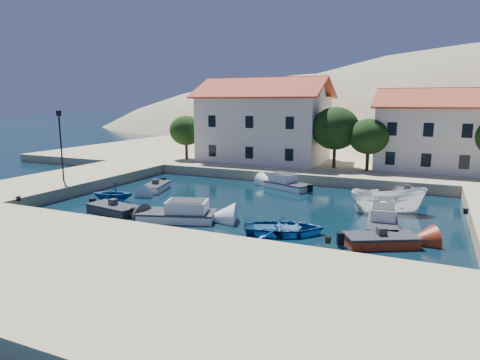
% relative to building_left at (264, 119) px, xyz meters
% --- Properties ---
extents(ground, '(400.00, 400.00, 0.00)m').
position_rel_building_left_xyz_m(ground, '(6.00, -28.00, -5.94)').
color(ground, black).
rests_on(ground, ground).
extents(quay_south, '(52.00, 12.00, 1.00)m').
position_rel_building_left_xyz_m(quay_south, '(6.00, -34.00, -5.44)').
color(quay_south, tan).
rests_on(quay_south, ground).
extents(quay_west, '(8.00, 20.00, 1.00)m').
position_rel_building_left_xyz_m(quay_west, '(-13.00, -18.00, -5.44)').
color(quay_west, tan).
rests_on(quay_west, ground).
extents(quay_north, '(80.00, 36.00, 1.00)m').
position_rel_building_left_xyz_m(quay_north, '(8.00, 10.00, -5.44)').
color(quay_north, tan).
rests_on(quay_north, ground).
extents(hills, '(254.00, 176.00, 99.00)m').
position_rel_building_left_xyz_m(hills, '(26.64, 95.62, -29.34)').
color(hills, gray).
rests_on(hills, ground).
extents(building_left, '(14.70, 9.45, 9.70)m').
position_rel_building_left_xyz_m(building_left, '(0.00, 0.00, 0.00)').
color(building_left, beige).
rests_on(building_left, quay_north).
extents(building_mid, '(10.50, 8.40, 8.30)m').
position_rel_building_left_xyz_m(building_mid, '(18.00, 1.00, -0.71)').
color(building_mid, beige).
rests_on(building_mid, quay_north).
extents(trees, '(37.30, 5.30, 6.45)m').
position_rel_building_left_xyz_m(trees, '(10.51, -2.54, -1.10)').
color(trees, '#382314').
rests_on(trees, quay_north).
extents(lamppost, '(0.35, 0.25, 6.22)m').
position_rel_building_left_xyz_m(lamppost, '(-11.50, -20.00, -1.18)').
color(lamppost, black).
rests_on(lamppost, quay_west).
extents(bollards, '(29.36, 9.56, 0.30)m').
position_rel_building_left_xyz_m(bollards, '(8.80, -24.13, -4.79)').
color(bollards, black).
rests_on(bollards, ground).
extents(motorboat_grey_sw, '(4.25, 2.42, 1.25)m').
position_rel_building_left_xyz_m(motorboat_grey_sw, '(-2.40, -24.11, -5.64)').
color(motorboat_grey_sw, '#323237').
rests_on(motorboat_grey_sw, ground).
extents(cabin_cruiser_south, '(5.65, 3.72, 1.60)m').
position_rel_building_left_xyz_m(cabin_cruiser_south, '(2.87, -23.83, -5.46)').
color(cabin_cruiser_south, white).
rests_on(cabin_cruiser_south, ground).
extents(rowboat_south, '(5.86, 5.04, 1.02)m').
position_rel_building_left_xyz_m(rowboat_south, '(10.53, -23.64, -5.94)').
color(rowboat_south, '#1A5190').
rests_on(rowboat_south, ground).
extents(motorboat_red_se, '(4.37, 3.46, 1.25)m').
position_rel_building_left_xyz_m(motorboat_red_se, '(16.20, -23.49, -5.64)').
color(motorboat_red_se, maroon).
rests_on(motorboat_red_se, ground).
extents(cabin_cruiser_east, '(2.24, 4.60, 1.60)m').
position_rel_building_left_xyz_m(cabin_cruiser_east, '(15.94, -20.43, -5.46)').
color(cabin_cruiser_east, white).
rests_on(cabin_cruiser_east, ground).
extents(boat_east, '(5.73, 3.62, 2.07)m').
position_rel_building_left_xyz_m(boat_east, '(15.82, -15.76, -5.94)').
color(boat_east, white).
rests_on(boat_east, ground).
extents(motorboat_white_ne, '(2.03, 3.22, 1.25)m').
position_rel_building_left_xyz_m(motorboat_white_ne, '(16.79, -9.71, -5.64)').
color(motorboat_white_ne, white).
rests_on(motorboat_white_ne, ground).
extents(rowboat_west, '(4.01, 3.70, 1.75)m').
position_rel_building_left_xyz_m(rowboat_west, '(-4.84, -21.28, -5.94)').
color(rowboat_west, '#1A5190').
rests_on(rowboat_west, ground).
extents(motorboat_white_west, '(2.65, 4.16, 1.25)m').
position_rel_building_left_xyz_m(motorboat_white_west, '(-4.29, -16.21, -5.64)').
color(motorboat_white_west, white).
rests_on(motorboat_white_west, ground).
extents(cabin_cruiser_north, '(4.86, 3.48, 1.60)m').
position_rel_building_left_xyz_m(cabin_cruiser_north, '(6.48, -10.68, -5.46)').
color(cabin_cruiser_north, white).
rests_on(cabin_cruiser_north, ground).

